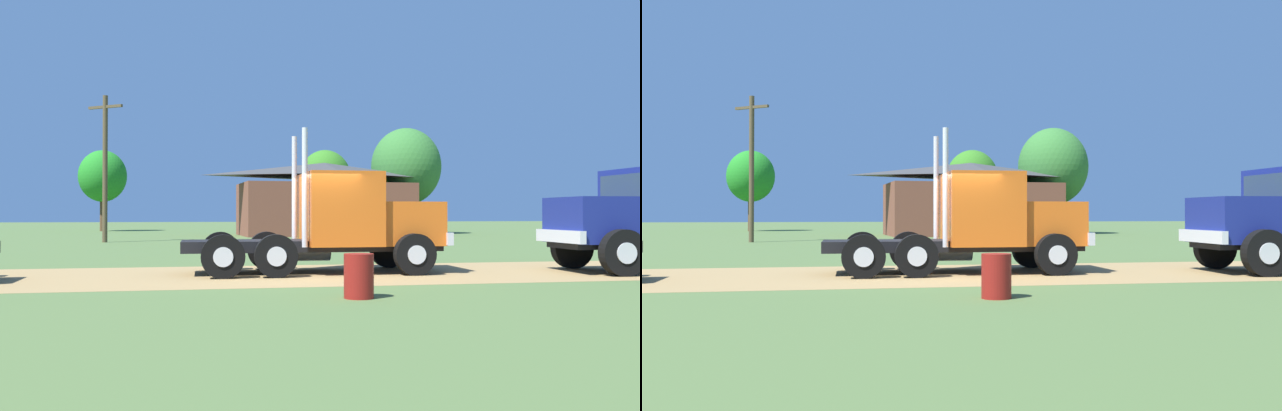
{
  "view_description": "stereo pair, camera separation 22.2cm",
  "coord_description": "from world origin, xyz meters",
  "views": [
    {
      "loc": [
        -2.59,
        -16.18,
        1.54
      ],
      "look_at": [
        0.71,
        1.91,
        1.76
      ],
      "focal_mm": 36.57,
      "sensor_mm": 36.0,
      "label": 1
    },
    {
      "loc": [
        -2.37,
        -16.22,
        1.54
      ],
      "look_at": [
        0.71,
        1.91,
        1.76
      ],
      "focal_mm": 36.57,
      "sensor_mm": 36.0,
      "label": 2
    }
  ],
  "objects": [
    {
      "name": "steel_barrel",
      "position": [
        0.21,
        -4.73,
        0.4
      ],
      "size": [
        0.54,
        0.54,
        0.81
      ],
      "primitive_type": "cylinder",
      "color": "maroon",
      "rests_on": "ground_plane"
    },
    {
      "name": "ground_plane",
      "position": [
        0.0,
        0.0,
        0.0
      ],
      "size": [
        200.0,
        200.0,
        0.0
      ],
      "primitive_type": "plane",
      "color": "#4E6735"
    },
    {
      "name": "shed_building",
      "position": [
        5.91,
        28.7,
        2.45
      ],
      "size": [
        12.62,
        7.49,
        5.08
      ],
      "color": "brown",
      "rests_on": "ground_plane"
    },
    {
      "name": "tree_far_right",
      "position": [
        12.4,
        30.26,
        5.0
      ],
      "size": [
        5.19,
        5.19,
        7.87
      ],
      "color": "#513823",
      "rests_on": "ground_plane"
    },
    {
      "name": "dirt_track",
      "position": [
        0.0,
        0.0,
        0.0
      ],
      "size": [
        120.0,
        5.71,
        0.01
      ],
      "primitive_type": "cube",
      "color": "#9D7D4B",
      "rests_on": "ground_plane"
    },
    {
      "name": "tree_right",
      "position": [
        7.56,
        37.11,
        4.39
      ],
      "size": [
        4.37,
        4.37,
        6.81
      ],
      "color": "#513823",
      "rests_on": "ground_plane"
    },
    {
      "name": "utility_pole_near",
      "position": [
        -7.6,
        19.65,
        4.13
      ],
      "size": [
        1.91,
        1.34,
        7.76
      ],
      "color": "brown",
      "rests_on": "ground_plane"
    },
    {
      "name": "tree_mid",
      "position": [
        -10.92,
        41.96,
        4.69
      ],
      "size": [
        4.02,
        4.02,
        6.93
      ],
      "color": "#513823",
      "rests_on": "ground_plane"
    },
    {
      "name": "truck_foreground_white",
      "position": [
        1.09,
        0.44,
        1.26
      ],
      "size": [
        6.74,
        2.73,
        3.63
      ],
      "color": "black",
      "rests_on": "ground_plane"
    }
  ]
}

